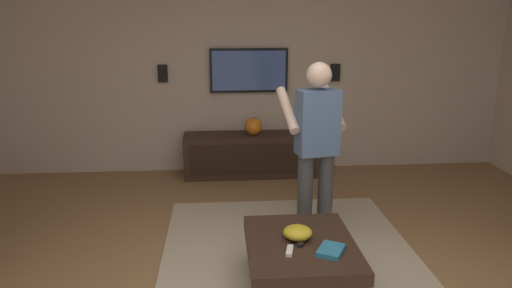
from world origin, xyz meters
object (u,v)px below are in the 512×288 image
(wall_speaker_left, at_px, (335,73))
(wall_speaker_right, at_px, (163,73))
(media_console, at_px, (250,155))
(remote_white, at_px, (290,251))
(vase_round, at_px, (254,126))
(coffee_table, at_px, (301,254))
(person_standing, at_px, (316,141))
(remote_black, at_px, (302,242))
(tv, at_px, (249,70))
(bowl, at_px, (298,233))
(book, at_px, (331,250))

(wall_speaker_left, bearing_deg, wall_speaker_right, 90.00)
(media_console, distance_m, remote_white, 2.90)
(remote_white, distance_m, wall_speaker_left, 3.44)
(vase_round, distance_m, wall_speaker_right, 1.34)
(coffee_table, bearing_deg, media_console, 4.05)
(remote_white, bearing_deg, person_standing, -6.83)
(vase_round, bearing_deg, remote_black, -176.78)
(tv, bearing_deg, wall_speaker_left, 90.66)
(vase_round, bearing_deg, media_console, 59.74)
(coffee_table, bearing_deg, tv, 3.72)
(tv, bearing_deg, remote_black, 3.70)
(media_console, distance_m, remote_black, 2.78)
(wall_speaker_left, bearing_deg, coffee_table, 162.52)
(media_console, distance_m, wall_speaker_right, 1.53)
(bowl, xyz_separation_m, remote_black, (-0.08, -0.02, -0.04))
(coffee_table, bearing_deg, bowl, 20.72)
(tv, xyz_separation_m, wall_speaker_left, (0.01, -1.14, -0.04))
(person_standing, relative_size, remote_black, 10.93)
(tv, bearing_deg, media_console, 0.00)
(book, bearing_deg, tv, 34.91)
(book, bearing_deg, remote_white, 112.69)
(person_standing, distance_m, wall_speaker_left, 2.24)
(book, bearing_deg, vase_round, 34.73)
(person_standing, height_order, wall_speaker_right, person_standing)
(media_console, relative_size, vase_round, 7.73)
(remote_black, distance_m, wall_speaker_left, 3.29)
(media_console, xyz_separation_m, tv, (0.24, 0.00, 1.06))
(remote_white, xyz_separation_m, vase_round, (2.87, 0.04, 0.25))
(media_console, xyz_separation_m, vase_round, (-0.02, -0.04, 0.39))
(bowl, height_order, wall_speaker_right, wall_speaker_right)
(coffee_table, height_order, remote_white, remote_white)
(media_console, bearing_deg, book, 7.29)
(coffee_table, distance_m, remote_black, 0.12)
(tv, bearing_deg, bowl, 3.42)
(bowl, bearing_deg, coffee_table, -159.28)
(tv, xyz_separation_m, vase_round, (-0.26, -0.04, -0.68))
(book, bearing_deg, remote_black, 76.92)
(tv, bearing_deg, book, 6.74)
(tv, xyz_separation_m, wall_speaker_right, (0.01, 1.10, -0.03))
(wall_speaker_right, bearing_deg, wall_speaker_left, -90.00)
(person_standing, relative_size, remote_white, 10.93)
(coffee_table, height_order, wall_speaker_right, wall_speaker_right)
(bowl, height_order, remote_black, bowl)
(tv, xyz_separation_m, book, (-3.17, -0.37, -0.92))
(remote_black, xyz_separation_m, vase_round, (2.74, 0.15, 0.25))
(media_console, xyz_separation_m, wall_speaker_left, (0.25, -1.14, 1.02))
(coffee_table, distance_m, book, 0.29)
(vase_round, bearing_deg, coffee_table, -176.76)
(wall_speaker_right, bearing_deg, person_standing, -143.30)
(remote_black, height_order, vase_round, vase_round)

